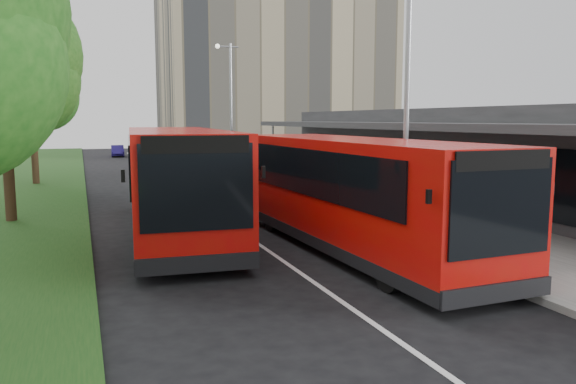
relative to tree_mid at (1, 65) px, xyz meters
The scene contains 17 objects.
ground 12.64m from the tree_mid, 52.23° to the right, with size 120.00×120.00×0.00m, color black.
pavement 17.81m from the tree_mid, 40.07° to the left, with size 5.00×80.00×0.15m, color slate.
grass_verge 12.16m from the tree_mid, 89.93° to the left, with size 5.00×80.00×0.10m, color #184114.
lane_centre_line 10.64m from the tree_mid, 40.30° to the left, with size 0.12×70.00×0.01m, color silver.
kerb_dashes 15.29m from the tree_mid, 43.97° to the left, with size 0.12×56.00×0.01m.
office_block 39.25m from the tree_mid, 57.47° to the left, with size 22.00×12.00×18.00m, color tan.
station_building 18.20m from the tree_mid, ahead, with size 7.70×26.00×4.00m.
tree_mid is the anchor object (origin of this frame).
tree_far 12.00m from the tree_mid, 90.00° to the left, with size 5.11×5.11×8.22m.
lamp_post_near 13.19m from the tree_mid, 32.36° to the right, with size 1.44×0.28×8.00m.
lamp_post_far 17.08m from the tree_mid, 49.32° to the left, with size 1.44×0.28×8.00m.
bus_main 12.68m from the tree_mid, 40.56° to the right, with size 3.11×10.81×3.03m.
bus_second 7.29m from the tree_mid, 35.94° to the right, with size 3.78×11.62×3.24m.
litter_bin 13.27m from the tree_mid, ahead, with size 0.44×0.44×0.80m, color #331D15.
bollard 14.93m from the tree_mid, 32.78° to the left, with size 0.15×0.15×0.92m, color #FFFD0D.
car_near 29.68m from the tree_mid, 71.58° to the left, with size 1.25×3.10×1.06m, color #5D0D10.
car_far 36.03m from the tree_mid, 80.83° to the left, with size 1.15×3.31×1.09m, color navy.
Camera 1 is at (-4.67, -12.12, 3.55)m, focal length 35.00 mm.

